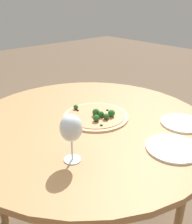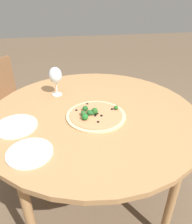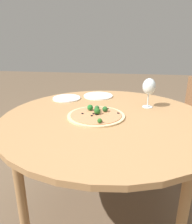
% 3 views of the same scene
% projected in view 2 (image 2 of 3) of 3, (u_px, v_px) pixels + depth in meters
% --- Properties ---
extents(ground_plane, '(12.00, 12.00, 0.00)m').
position_uv_depth(ground_plane, '(94.00, 195.00, 1.74)').
color(ground_plane, brown).
extents(dining_table, '(1.29, 1.29, 0.78)m').
position_uv_depth(dining_table, '(93.00, 120.00, 1.38)').
color(dining_table, '#A87A4C').
rests_on(dining_table, ground_plane).
extents(chair, '(0.57, 0.57, 0.87)m').
position_uv_depth(chair, '(7.00, 103.00, 2.05)').
color(chair, brown).
rests_on(chair, ground_plane).
extents(pizza, '(0.35, 0.35, 0.05)m').
position_uv_depth(pizza, '(95.00, 115.00, 1.29)').
color(pizza, '#DBBC89').
rests_on(pizza, dining_table).
extents(wine_glass, '(0.09, 0.09, 0.20)m').
position_uv_depth(wine_glass, '(55.00, 76.00, 1.47)').
color(wine_glass, silver).
rests_on(wine_glass, dining_table).
extents(plate_near, '(0.23, 0.23, 0.01)m').
position_uv_depth(plate_near, '(16.00, 126.00, 1.20)').
color(plate_near, white).
rests_on(plate_near, dining_table).
extents(plate_far, '(0.22, 0.22, 0.01)m').
position_uv_depth(plate_far, '(30.00, 153.00, 1.01)').
color(plate_far, white).
rests_on(plate_far, dining_table).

